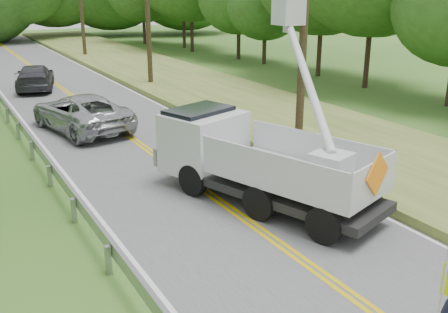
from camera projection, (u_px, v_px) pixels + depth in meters
ground at (374, 313)px, 10.18m from camera, size 140.00×140.00×0.00m
road at (130, 137)px, 21.69m from camera, size 7.20×96.00×0.03m
guardrail at (24, 133)px, 20.38m from camera, size 0.18×48.00×0.77m
utility_poles at (201, 2)px, 24.83m from camera, size 1.60×43.30×10.00m
tall_grass_verge at (269, 114)px, 24.98m from camera, size 7.00×96.00×0.30m
bucket_truck at (245, 143)px, 15.66m from camera, size 5.79×7.60×6.82m
suv_silver at (81, 112)px, 22.46m from camera, size 3.66×6.15×1.60m
suv_darkgrey at (35, 77)px, 31.15m from camera, size 3.22×5.41×1.47m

